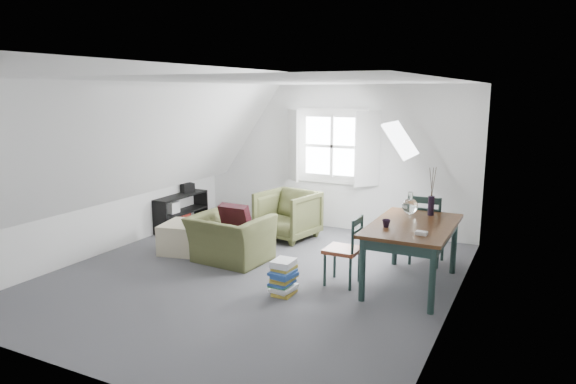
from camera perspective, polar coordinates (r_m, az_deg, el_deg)
The scene contains 24 objects.
floor at distance 6.88m, azimuth -3.80°, elevation -9.20°, with size 5.50×5.50×0.00m, color #46464B.
ceiling at distance 6.45m, azimuth -4.09°, elevation 12.11°, with size 5.50×5.50×0.00m, color white.
wall_back at distance 9.00m, azimuth 5.00°, elevation 3.84°, with size 5.00×5.00×0.00m, color silver.
wall_front at distance 4.46m, azimuth -22.21°, elevation -4.49°, with size 5.00×5.00×0.00m, color silver.
wall_left at distance 8.10m, azimuth -19.39°, elevation 2.43°, with size 5.50×5.50×0.00m, color silver.
wall_right at distance 5.72m, azimuth 18.19°, elevation -0.90°, with size 5.50×5.50×0.00m, color silver.
slope_left at distance 7.39m, azimuth -14.47°, elevation 6.03°, with size 5.50×5.50×0.00m, color white.
slope_right at distance 5.85m, azimuth 9.25°, elevation 4.98°, with size 5.50×5.50×0.00m, color white.
dormer_window at distance 8.91m, azimuth 4.84°, elevation 5.06°, with size 1.71×0.35×1.30m.
skylight at distance 7.09m, azimuth 12.42°, elevation 5.68°, with size 0.55×0.75×0.04m, color white.
armchair_near at distance 7.44m, azimuth -6.36°, elevation -7.64°, with size 1.03×0.90×0.67m, color #484C28.
armchair_far at distance 8.52m, azimuth -0.05°, elevation -5.13°, with size 0.84×0.87×0.79m, color #484C28.
throw_pillow at distance 7.40m, azimuth -5.82°, elevation -3.04°, with size 0.45×0.13×0.45m, color #340E15.
ottoman at distance 7.91m, azimuth -11.22°, elevation -4.97°, with size 0.67×0.67×0.44m, color tan.
dining_table at distance 6.47m, azimuth 13.67°, elevation -4.36°, with size 0.96×1.60×0.80m.
demijohn at distance 6.88m, azimuth 13.40°, elevation -1.49°, with size 0.21×0.21×0.29m.
vase_twigs at distance 6.92m, azimuth 15.61°, elevation -1.36°, with size 0.08×0.09×0.63m.
cup at distance 6.22m, azimuth 10.84°, elevation -3.86°, with size 0.10×0.10×0.09m, color black.
paper_box at distance 5.97m, azimuth 14.61°, elevation -4.44°, with size 0.13×0.08×0.04m, color white.
dining_chair_far at distance 7.42m, azimuth 15.19°, elevation -3.86°, with size 0.46×0.46×0.99m.
dining_chair_near at distance 6.46m, azimuth 6.37°, elevation -6.32°, with size 0.41×0.41×0.88m.
media_shelf at distance 9.26m, azimuth -12.11°, elevation -2.33°, with size 0.39×1.17×0.60m.
electronics_box at distance 9.40m, azimuth -11.11°, elevation 0.43°, with size 0.16×0.22×0.18m, color black.
magazine_stack at distance 6.19m, azimuth -0.51°, elevation -9.45°, with size 0.31×0.37×0.42m.
Camera 1 is at (3.28, -5.55, 2.39)m, focal length 32.00 mm.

